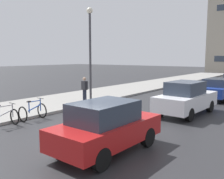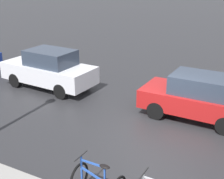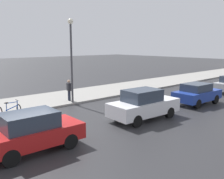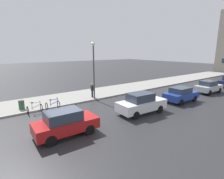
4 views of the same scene
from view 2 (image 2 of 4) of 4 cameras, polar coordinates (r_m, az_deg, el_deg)
ground_plane at (r=10.22m, az=7.75°, el=-8.28°), size 140.00×140.00×0.00m
car_red at (r=11.33m, az=15.42°, el=-1.28°), size 1.84×3.88×1.62m
car_white at (r=14.14m, az=-11.41°, el=3.65°), size 2.00×4.37×1.74m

